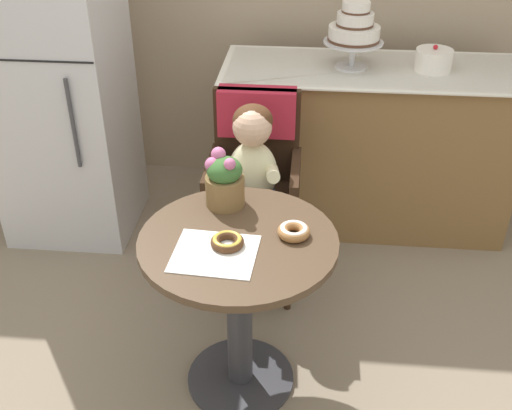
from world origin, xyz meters
TOP-DOWN VIEW (x-y plane):
  - ground_plane at (0.00, 0.00)m, footprint 8.00×8.00m
  - cafe_table at (0.00, 0.00)m, footprint 0.72×0.72m
  - wicker_chair at (-0.01, 0.74)m, footprint 0.42×0.45m
  - seated_child at (-0.01, 0.58)m, footprint 0.27×0.32m
  - paper_napkin at (-0.07, -0.10)m, footprint 0.30×0.27m
  - donut_front at (-0.03, -0.05)m, footprint 0.12×0.12m
  - donut_mid at (0.20, 0.04)m, footprint 0.12×0.12m
  - flower_vase at (-0.08, 0.23)m, footprint 0.15×0.15m
  - display_counter at (0.55, 1.30)m, footprint 1.56×0.62m
  - tiered_cake_stand at (0.43, 1.30)m, footprint 0.30×0.30m
  - round_layer_cake at (0.84, 1.30)m, footprint 0.18×0.18m
  - refrigerator at (-1.05, 1.10)m, footprint 0.64×0.63m

SIDE VIEW (x-z plane):
  - ground_plane at x=0.00m, z-range 0.00..0.00m
  - display_counter at x=0.55m, z-range 0.00..0.90m
  - cafe_table at x=0.00m, z-range 0.15..0.87m
  - wicker_chair at x=-0.01m, z-range 0.16..1.12m
  - seated_child at x=-0.01m, z-range 0.31..1.04m
  - paper_napkin at x=-0.07m, z-range 0.72..0.72m
  - donut_front at x=-0.03m, z-range 0.72..0.76m
  - donut_mid at x=0.20m, z-range 0.72..0.76m
  - flower_vase at x=-0.08m, z-range 0.72..0.94m
  - refrigerator at x=-1.05m, z-range 0.00..1.70m
  - round_layer_cake at x=0.84m, z-range 0.89..1.02m
  - tiered_cake_stand at x=0.43m, z-range 0.93..1.26m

